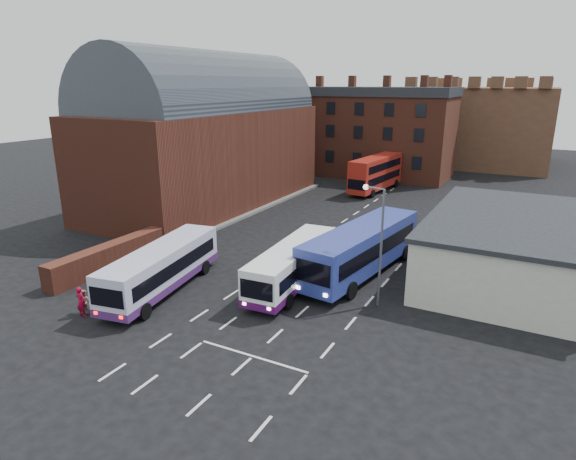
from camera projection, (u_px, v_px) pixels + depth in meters
The scene contains 13 objects.
ground at pixel (208, 310), 28.22m from camera, with size 180.00×180.00×0.00m, color black.
railway_station at pixel (208, 133), 50.66m from camera, with size 12.00×28.00×16.00m.
forecourt_wall at pixel (109, 257), 34.23m from camera, with size 1.20×10.00×1.80m, color #602B1E.
cream_building at pixel (510, 246), 32.64m from camera, with size 10.40×16.40×4.25m.
brick_terrace at pixel (370, 136), 68.09m from camera, with size 22.00×10.00×11.00m, color brown.
castle_keep at pixel (479, 125), 79.41m from camera, with size 22.00×22.00×12.00m, color brown.
bus_white_outbound at pixel (162, 266), 30.37m from camera, with size 4.12×10.80×2.88m.
bus_white_inbound at pixel (293, 262), 31.11m from camera, with size 3.07×10.22×2.75m.
bus_blue at pixel (362, 247), 32.94m from camera, with size 4.50×12.73×3.40m.
bus_red_double at pixel (376, 173), 58.34m from camera, with size 3.50×10.71×4.21m.
street_lamp at pixel (378, 235), 27.70m from camera, with size 1.43×0.54×7.20m.
pedestrian_red at pixel (81, 302), 27.22m from camera, with size 0.65×0.43×1.79m, color maroon.
pedestrian_beige at pixel (84, 301), 27.70m from camera, with size 0.69×0.54×1.43m, color tan.
Camera 1 is at (16.20, -20.36, 12.77)m, focal length 30.00 mm.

